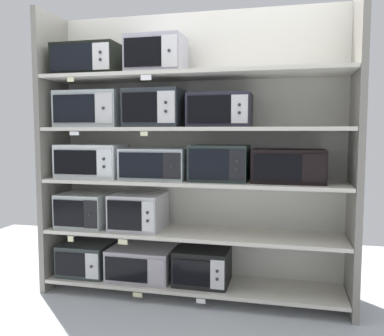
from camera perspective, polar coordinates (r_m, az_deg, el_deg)
name	(u,v)px	position (r m, az deg, el deg)	size (l,w,h in m)	color
back_panel	(199,152)	(3.65, 0.97, 2.19)	(2.70, 0.04, 2.44)	beige
upright_left	(54,152)	(3.88, -18.71, 2.10)	(0.05, 0.50, 2.44)	gray
upright_right	(356,156)	(3.33, 21.95, 1.55)	(0.05, 0.50, 2.44)	gray
shelf_0	(192,283)	(3.62, 0.00, -15.83)	(2.50, 0.50, 0.03)	beige
microwave_0	(87,258)	(3.90, -14.44, -12.08)	(0.43, 0.41, 0.28)	#2B3232
microwave_1	(142,263)	(3.69, -6.96, -12.99)	(0.55, 0.42, 0.27)	#A099A2
microwave_2	(202,266)	(3.54, 1.46, -13.51)	(0.45, 0.38, 0.30)	black
price_tag_0	(138,295)	(3.52, -7.62, -17.18)	(0.08, 0.00, 0.04)	beige
price_tag_1	(201,301)	(3.38, 1.25, -18.10)	(0.07, 0.00, 0.04)	white
shelf_1	(192,233)	(3.49, 0.00, -9.09)	(2.50, 0.50, 0.03)	beige
microwave_3	(86,209)	(3.79, -14.61, -5.60)	(0.43, 0.42, 0.29)	#B5BFBA
microwave_4	(139,211)	(3.58, -7.48, -5.98)	(0.43, 0.42, 0.31)	silver
price_tag_2	(71,239)	(3.63, -16.60, -9.47)	(0.05, 0.00, 0.05)	beige
price_tag_3	(123,242)	(3.42, -9.65, -10.14)	(0.08, 0.00, 0.04)	beige
shelf_2	(192,182)	(3.41, 0.00, -1.93)	(2.50, 0.50, 0.03)	beige
microwave_5	(92,161)	(3.70, -13.82, 0.97)	(0.56, 0.37, 0.29)	silver
microwave_6	(156,164)	(3.47, -5.07, 0.60)	(0.55, 0.39, 0.26)	#B3BDC1
microwave_7	(219,163)	(3.34, 3.84, 0.70)	(0.47, 0.36, 0.29)	#273231
microwave_8	(288,166)	(3.30, 13.33, 0.28)	(0.56, 0.33, 0.26)	black
shelf_3	(192,129)	(3.38, 0.00, 5.46)	(2.50, 0.50, 0.03)	beige
microwave_9	(91,109)	(3.70, -13.91, 7.94)	(0.57, 0.35, 0.31)	#B2BDBF
microwave_10	(155,109)	(3.47, -5.17, 8.28)	(0.47, 0.40, 0.31)	#2D3238
microwave_11	(220,110)	(3.34, 3.93, 8.04)	(0.50, 0.35, 0.27)	#282634
price_tag_4	(74,133)	(3.49, -16.13, 4.67)	(0.08, 0.00, 0.03)	white
price_tag_5	(144,134)	(3.23, -6.72, 4.78)	(0.06, 0.00, 0.03)	beige
shelf_4	(192,75)	(3.41, 0.00, 12.84)	(2.50, 0.50, 0.03)	beige
microwave_12	(89,61)	(3.74, -14.15, 14.30)	(0.56, 0.39, 0.27)	black
microwave_13	(156,55)	(3.52, -5.03, 15.40)	(0.47, 0.34, 0.31)	#9C9BA8
price_tag_6	(71,79)	(3.52, -16.61, 11.77)	(0.06, 0.00, 0.04)	beige
price_tag_7	(146,77)	(3.25, -6.44, 12.46)	(0.09, 0.00, 0.04)	white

